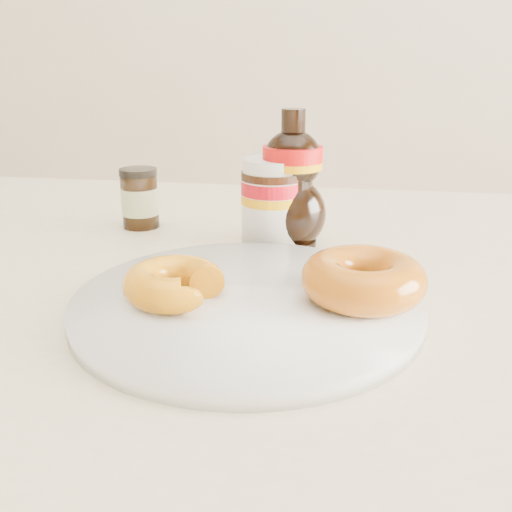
% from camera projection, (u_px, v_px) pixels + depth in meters
% --- Properties ---
extents(dining_table, '(1.40, 0.90, 0.75)m').
position_uv_depth(dining_table, '(212.00, 350.00, 0.61)').
color(dining_table, beige).
rests_on(dining_table, ground).
extents(plate, '(0.31, 0.31, 0.02)m').
position_uv_depth(plate, '(247.00, 303.00, 0.50)').
color(plate, white).
rests_on(plate, dining_table).
extents(donut_bitten, '(0.11, 0.11, 0.03)m').
position_uv_depth(donut_bitten, '(174.00, 283.00, 0.49)').
color(donut_bitten, orange).
rests_on(donut_bitten, plate).
extents(donut_whole, '(0.11, 0.11, 0.04)m').
position_uv_depth(donut_whole, '(363.00, 279.00, 0.49)').
color(donut_whole, '#9F5A0A').
rests_on(donut_whole, plate).
extents(nutella_jar, '(0.07, 0.07, 0.10)m').
position_uv_depth(nutella_jar, '(272.00, 199.00, 0.67)').
color(nutella_jar, white).
rests_on(nutella_jar, dining_table).
extents(syrup_bottle, '(0.08, 0.07, 0.16)m').
position_uv_depth(syrup_bottle, '(292.00, 179.00, 0.66)').
color(syrup_bottle, black).
rests_on(syrup_bottle, dining_table).
extents(dark_jar, '(0.05, 0.05, 0.08)m').
position_uv_depth(dark_jar, '(140.00, 199.00, 0.75)').
color(dark_jar, black).
rests_on(dark_jar, dining_table).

